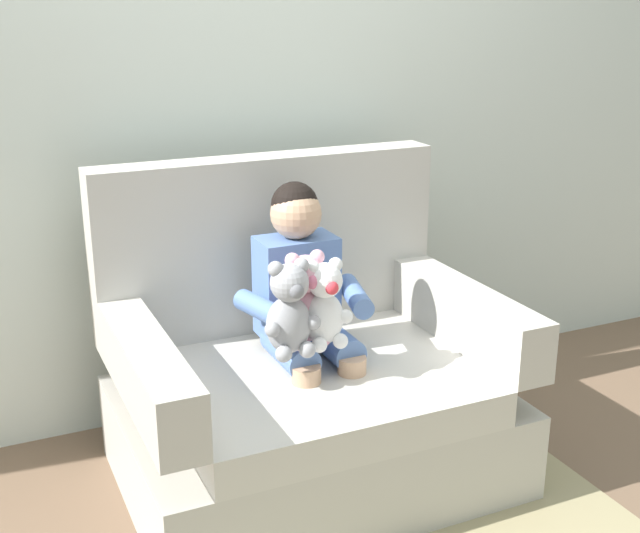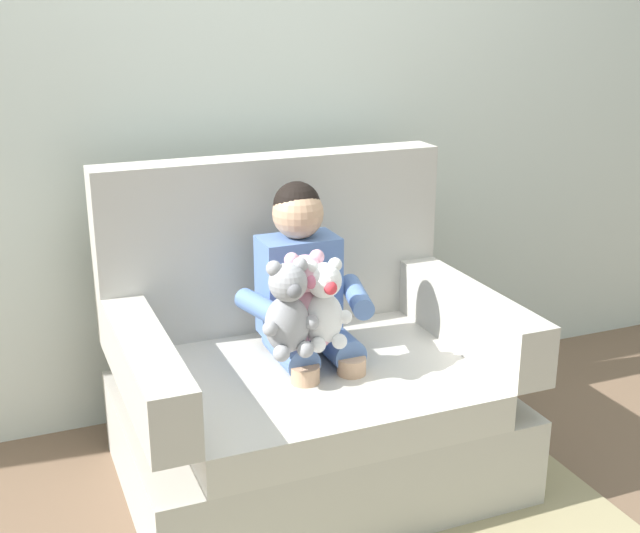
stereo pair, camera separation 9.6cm
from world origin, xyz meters
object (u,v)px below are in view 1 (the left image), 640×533
armchair (306,385)px  seated_child (305,296)px  plush_pink (305,301)px  plush_white (324,306)px  plush_grey (289,311)px

armchair → seated_child: armchair is taller
plush_pink → plush_white: size_ratio=1.07×
seated_child → plush_white: seated_child is taller
armchair → plush_grey: bearing=-125.9°
plush_pink → plush_grey: bearing=-131.2°
armchair → plush_pink: bearing=-113.1°
armchair → plush_pink: (-0.05, -0.12, 0.35)m
plush_pink → plush_white: plush_pink is taller
plush_pink → plush_white: 0.06m
seated_child → plush_white: (-0.01, -0.18, 0.03)m
plush_pink → plush_white: (0.05, -0.04, -0.01)m
plush_white → plush_grey: plush_grey is taller
seated_child → plush_white: 0.18m
armchair → seated_child: 0.32m
plush_grey → plush_white: bearing=9.2°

